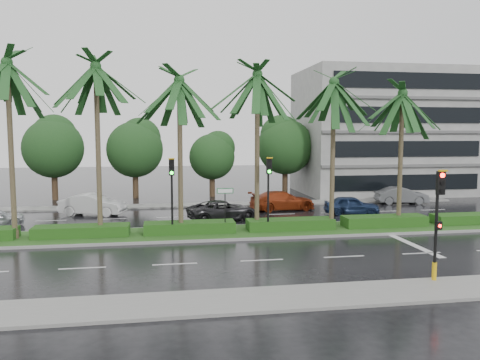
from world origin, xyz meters
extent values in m
plane|color=black|center=(0.00, 0.00, 0.00)|extent=(120.00, 120.00, 0.00)
cube|color=slate|center=(0.00, -10.20, 0.06)|extent=(40.00, 2.40, 0.12)
cube|color=slate|center=(0.00, 12.00, 0.06)|extent=(40.00, 2.00, 0.12)
cube|color=gray|center=(0.00, 1.00, 0.07)|extent=(36.00, 4.00, 0.14)
cube|color=#2D531B|center=(0.00, 1.00, 0.14)|extent=(35.60, 3.70, 0.02)
cube|color=#1C4313|center=(-9.00, 1.00, 0.45)|extent=(5.20, 1.40, 0.60)
cube|color=#1C4313|center=(-3.00, 1.00, 0.45)|extent=(5.20, 1.40, 0.60)
cube|color=#1C4313|center=(3.00, 1.00, 0.45)|extent=(5.20, 1.40, 0.60)
cube|color=#1C4313|center=(9.00, 1.00, 0.45)|extent=(5.20, 1.40, 0.60)
cube|color=#1C4313|center=(15.00, 1.00, 0.45)|extent=(5.20, 1.40, 0.60)
cube|color=silver|center=(-12.00, 7.00, 0.01)|extent=(2.00, 0.12, 0.01)
cube|color=silver|center=(-8.00, -5.00, 0.01)|extent=(2.00, 0.12, 0.01)
cube|color=silver|center=(-8.00, 7.00, 0.01)|extent=(2.00, 0.12, 0.01)
cube|color=silver|center=(-4.00, -5.00, 0.01)|extent=(2.00, 0.12, 0.01)
cube|color=silver|center=(-4.00, 7.00, 0.01)|extent=(2.00, 0.12, 0.01)
cube|color=silver|center=(0.00, -5.00, 0.01)|extent=(2.00, 0.12, 0.01)
cube|color=silver|center=(0.00, 7.00, 0.01)|extent=(2.00, 0.12, 0.01)
cube|color=silver|center=(4.00, -5.00, 0.01)|extent=(2.00, 0.12, 0.01)
cube|color=silver|center=(4.00, 7.00, 0.01)|extent=(2.00, 0.12, 0.01)
cube|color=silver|center=(8.00, -5.00, 0.01)|extent=(2.00, 0.12, 0.01)
cube|color=silver|center=(8.00, 7.00, 0.01)|extent=(2.00, 0.12, 0.01)
cube|color=silver|center=(12.00, 7.00, 0.01)|extent=(2.00, 0.12, 0.01)
cube|color=silver|center=(16.00, 7.00, 0.01)|extent=(2.00, 0.12, 0.01)
cube|color=silver|center=(8.50, -3.00, 0.01)|extent=(0.40, 6.00, 0.01)
cylinder|color=#473E29|center=(-12.50, 1.00, 4.87)|extent=(0.28, 0.28, 9.44)
cylinder|color=#473E29|center=(-12.50, 1.00, 0.37)|extent=(0.40, 0.40, 0.44)
cylinder|color=#473E29|center=(-8.00, 1.10, 4.83)|extent=(0.28, 0.28, 9.36)
cylinder|color=#473E29|center=(-8.00, 1.10, 0.37)|extent=(0.40, 0.40, 0.44)
cylinder|color=#473E29|center=(-3.50, 0.90, 4.49)|extent=(0.28, 0.28, 8.68)
cylinder|color=#473E29|center=(-3.50, 0.90, 0.37)|extent=(0.40, 0.40, 0.44)
cylinder|color=#473E29|center=(1.00, 1.20, 4.71)|extent=(0.28, 0.28, 9.13)
cylinder|color=#473E29|center=(1.00, 1.20, 0.37)|extent=(0.40, 0.40, 0.44)
cylinder|color=#473E29|center=(5.50, 0.80, 4.51)|extent=(0.28, 0.28, 8.71)
cylinder|color=#473E29|center=(5.50, 0.80, 0.37)|extent=(0.40, 0.40, 0.44)
cylinder|color=#473E29|center=(10.00, 1.10, 4.23)|extent=(0.28, 0.28, 8.16)
cylinder|color=#473E29|center=(10.00, 1.10, 0.37)|extent=(0.40, 0.40, 0.44)
cylinder|color=black|center=(6.00, -9.30, 1.82)|extent=(0.12, 0.12, 3.40)
cube|color=black|center=(6.00, -9.48, 3.97)|extent=(0.30, 0.18, 0.90)
cube|color=gold|center=(6.00, -9.60, 4.45)|extent=(0.34, 0.12, 0.06)
cylinder|color=#FF0C05|center=(6.00, -9.58, 4.27)|extent=(0.18, 0.04, 0.18)
cylinder|color=black|center=(6.00, -9.58, 3.97)|extent=(0.18, 0.04, 0.18)
cylinder|color=black|center=(6.00, -9.58, 3.67)|extent=(0.18, 0.04, 0.18)
cylinder|color=gold|center=(6.00, -9.30, 0.47)|extent=(0.18, 0.18, 0.70)
cube|color=black|center=(6.00, -9.46, 2.32)|extent=(0.22, 0.16, 0.32)
cylinder|color=#FF0C05|center=(6.00, -9.55, 2.32)|extent=(0.12, 0.03, 0.12)
cylinder|color=black|center=(-4.00, 0.40, 1.85)|extent=(0.12, 0.12, 3.40)
cube|color=black|center=(-4.00, 0.22, 4.00)|extent=(0.30, 0.18, 0.90)
cube|color=gold|center=(-4.00, 0.10, 4.48)|extent=(0.34, 0.12, 0.06)
cylinder|color=black|center=(-4.00, 0.12, 4.30)|extent=(0.18, 0.04, 0.18)
cylinder|color=black|center=(-4.00, 0.12, 4.00)|extent=(0.18, 0.04, 0.18)
cylinder|color=#0CE519|center=(-4.00, 0.12, 3.70)|extent=(0.18, 0.04, 0.18)
cylinder|color=black|center=(1.50, 0.40, 1.85)|extent=(0.12, 0.12, 3.40)
cube|color=black|center=(1.50, 0.22, 4.00)|extent=(0.30, 0.18, 0.90)
cube|color=gold|center=(1.50, 0.10, 4.48)|extent=(0.34, 0.12, 0.06)
cylinder|color=black|center=(1.50, 0.12, 4.30)|extent=(0.18, 0.04, 0.18)
cylinder|color=black|center=(1.50, 0.12, 4.00)|extent=(0.18, 0.04, 0.18)
cylinder|color=#0CE519|center=(1.50, 0.12, 3.70)|extent=(0.18, 0.04, 0.18)
cylinder|color=black|center=(-1.00, 0.50, 1.45)|extent=(0.06, 0.06, 2.60)
cube|color=#0C5926|center=(-1.00, 0.47, 2.60)|extent=(0.95, 0.04, 0.30)
cube|color=white|center=(-1.00, 0.45, 2.60)|extent=(0.85, 0.01, 0.22)
cylinder|color=#322016|center=(-14.00, 17.50, 1.27)|extent=(0.52, 0.52, 2.54)
sphere|color=#143719|center=(-14.00, 17.50, 4.57)|extent=(5.23, 5.23, 5.23)
sphere|color=#143719|center=(-14.00, 17.80, 5.59)|extent=(3.92, 3.92, 3.92)
cylinder|color=#322016|center=(-7.00, 17.50, 1.23)|extent=(0.52, 0.52, 2.46)
sphere|color=#143719|center=(-7.00, 17.50, 4.42)|extent=(5.05, 5.05, 5.05)
sphere|color=#143719|center=(-7.00, 17.80, 5.41)|extent=(3.79, 3.79, 3.79)
cylinder|color=#322016|center=(0.00, 17.50, 1.03)|extent=(0.52, 0.52, 2.06)
sphere|color=#143719|center=(0.00, 17.50, 3.71)|extent=(4.24, 4.24, 4.24)
sphere|color=#143719|center=(0.00, 17.80, 4.54)|extent=(3.18, 3.18, 3.18)
cylinder|color=#322016|center=(7.00, 17.50, 1.28)|extent=(0.52, 0.52, 2.57)
sphere|color=#143719|center=(7.00, 17.50, 4.62)|extent=(5.28, 5.28, 5.28)
sphere|color=#143719|center=(7.00, 17.80, 5.65)|extent=(3.96, 3.96, 3.96)
cylinder|color=#322016|center=(14.00, 17.50, 1.28)|extent=(0.52, 0.52, 2.55)
sphere|color=#143719|center=(14.00, 17.50, 4.60)|extent=(5.26, 5.26, 5.26)
sphere|color=#143719|center=(14.00, 17.80, 5.62)|extent=(3.94, 3.94, 3.94)
cube|color=gray|center=(17.00, 18.00, 6.00)|extent=(16.00, 10.00, 12.00)
imported|color=silver|center=(-9.54, 8.84, 0.76)|extent=(2.80, 4.89, 1.52)
imported|color=#232326|center=(-0.50, 5.34, 0.67)|extent=(3.29, 5.22, 1.34)
imported|color=maroon|center=(4.50, 8.75, 0.73)|extent=(2.65, 5.25, 1.46)
imported|color=navy|center=(9.00, 6.12, 0.67)|extent=(2.29, 4.17, 1.34)
imported|color=#57595C|center=(15.16, 10.34, 0.70)|extent=(2.02, 4.42, 1.41)
camera|label=1|loc=(-4.40, -25.73, 5.84)|focal=35.00mm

